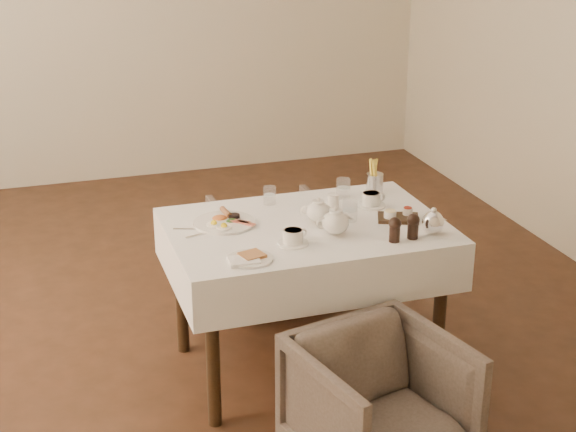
% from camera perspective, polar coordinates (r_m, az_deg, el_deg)
% --- Properties ---
extents(table, '(1.28, 0.88, 0.75)m').
position_cam_1_polar(table, '(4.14, 1.18, -2.07)').
color(table, black).
rests_on(table, ground).
extents(armchair_near, '(0.74, 0.75, 0.57)m').
position_cam_1_polar(armchair_near, '(3.64, 5.96, -12.09)').
color(armchair_near, '#473D34').
rests_on(armchair_near, ground).
extents(armchair_far, '(0.62, 0.63, 0.57)m').
position_cam_1_polar(armchair_far, '(4.99, -1.05, -2.24)').
color(armchair_far, '#473D34').
rests_on(armchair_far, ground).
extents(breakfast_plate, '(0.29, 0.29, 0.04)m').
position_cam_1_polar(breakfast_plate, '(4.12, -4.12, -0.36)').
color(breakfast_plate, white).
rests_on(breakfast_plate, table).
extents(side_plate, '(0.20, 0.19, 0.02)m').
position_cam_1_polar(side_plate, '(3.72, -2.55, -2.78)').
color(side_plate, white).
rests_on(side_plate, table).
extents(teapot_centre, '(0.19, 0.17, 0.13)m').
position_cam_1_polar(teapot_centre, '(4.10, 1.95, 0.40)').
color(teapot_centre, white).
rests_on(teapot_centre, table).
extents(teapot_front, '(0.17, 0.13, 0.14)m').
position_cam_1_polar(teapot_front, '(3.97, 3.09, -0.29)').
color(teapot_front, white).
rests_on(teapot_front, table).
extents(creamer, '(0.07, 0.07, 0.07)m').
position_cam_1_polar(creamer, '(4.30, 2.94, 0.99)').
color(creamer, white).
rests_on(creamer, table).
extents(teacup_near, '(0.14, 0.14, 0.07)m').
position_cam_1_polar(teacup_near, '(3.87, 0.33, -1.41)').
color(teacup_near, white).
rests_on(teacup_near, table).
extents(teacup_far, '(0.14, 0.14, 0.07)m').
position_cam_1_polar(teacup_far, '(4.33, 5.40, 1.03)').
color(teacup_far, white).
rests_on(teacup_far, table).
extents(glass_left, '(0.08, 0.08, 0.09)m').
position_cam_1_polar(glass_left, '(4.34, -1.19, 1.35)').
color(glass_left, silver).
rests_on(glass_left, table).
extents(glass_mid, '(0.09, 0.09, 0.10)m').
position_cam_1_polar(glass_mid, '(4.14, 4.02, 0.37)').
color(glass_mid, silver).
rests_on(glass_mid, table).
extents(glass_right, '(0.09, 0.09, 0.10)m').
position_cam_1_polar(glass_right, '(4.43, 3.60, 1.80)').
color(glass_right, silver).
rests_on(glass_right, table).
extents(condiment_board, '(0.22, 0.19, 0.05)m').
position_cam_1_polar(condiment_board, '(4.18, 7.11, -0.03)').
color(condiment_board, black).
rests_on(condiment_board, table).
extents(pepper_mill_left, '(0.07, 0.07, 0.12)m').
position_cam_1_polar(pepper_mill_left, '(3.92, 6.91, -0.87)').
color(pepper_mill_left, black).
rests_on(pepper_mill_left, table).
extents(pepper_mill_right, '(0.07, 0.07, 0.12)m').
position_cam_1_polar(pepper_mill_right, '(3.96, 8.09, -0.65)').
color(pepper_mill_right, black).
rests_on(pepper_mill_right, table).
extents(silver_pot, '(0.13, 0.11, 0.13)m').
position_cam_1_polar(silver_pot, '(4.02, 9.36, -0.29)').
color(silver_pot, white).
rests_on(silver_pot, table).
extents(fries_cup, '(0.09, 0.09, 0.18)m').
position_cam_1_polar(fries_cup, '(4.50, 5.63, 2.46)').
color(fries_cup, silver).
rests_on(fries_cup, table).
extents(cutlery_fork, '(0.17, 0.08, 0.00)m').
position_cam_1_polar(cutlery_fork, '(4.06, -6.20, -0.85)').
color(cutlery_fork, silver).
rests_on(cutlery_fork, table).
extents(cutlery_knife, '(0.20, 0.07, 0.00)m').
position_cam_1_polar(cutlery_knife, '(4.01, -5.32, -1.10)').
color(cutlery_knife, silver).
rests_on(cutlery_knife, table).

